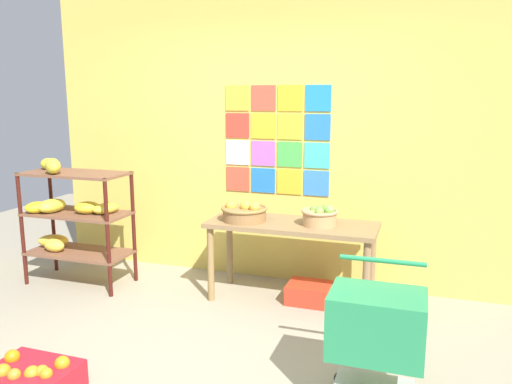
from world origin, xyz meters
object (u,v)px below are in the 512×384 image
produce_crate_under_table (312,293)px  banana_shelf_unit (70,212)px  shopping_cart (376,328)px  fruit_basket_centre (320,216)px  display_table (292,234)px  fruit_basket_right (244,212)px  orange_crate_foreground (33,378)px

produce_crate_under_table → banana_shelf_unit: bearing=-173.7°
produce_crate_under_table → shopping_cart: 1.54m
fruit_basket_centre → produce_crate_under_table: bearing=161.8°
banana_shelf_unit → shopping_cart: (2.95, -1.09, -0.23)m
display_table → fruit_basket_centre: 0.30m
display_table → shopping_cart: size_ratio=1.77×
banana_shelf_unit → fruit_basket_centre: (2.35, 0.23, 0.08)m
produce_crate_under_table → fruit_basket_right: bearing=-173.7°
fruit_basket_right → display_table: bearing=8.0°
banana_shelf_unit → shopping_cart: 3.15m
banana_shelf_unit → produce_crate_under_table: bearing=6.3°
orange_crate_foreground → shopping_cart: shopping_cart is taller
display_table → orange_crate_foreground: size_ratio=2.86×
fruit_basket_right → fruit_basket_centre: bearing=4.0°
produce_crate_under_table → orange_crate_foreground: size_ratio=0.83×
display_table → produce_crate_under_table: bearing=2.4°
display_table → orange_crate_foreground: display_table is taller
banana_shelf_unit → produce_crate_under_table: (2.29, 0.25, -0.62)m
produce_crate_under_table → shopping_cart: bearing=-63.7°
produce_crate_under_table → shopping_cart: (0.66, -1.34, 0.39)m
fruit_basket_centre → orange_crate_foreground: bearing=-126.2°
fruit_basket_right → orange_crate_foreground: (-0.71, -1.82, -0.69)m
fruit_basket_right → shopping_cart: (1.26, -1.27, -0.31)m
fruit_basket_centre → shopping_cart: 1.48m
fruit_basket_right → fruit_basket_centre: 0.66m
banana_shelf_unit → fruit_basket_right: 1.70m
display_table → fruit_basket_centre: fruit_basket_centre is taller
banana_shelf_unit → display_table: size_ratio=0.84×
orange_crate_foreground → shopping_cart: 2.08m
fruit_basket_right → fruit_basket_centre: size_ratio=1.31×
fruit_basket_centre → orange_crate_foreground: (-1.37, -1.87, -0.69)m
fruit_basket_centre → shopping_cart: (0.60, -1.32, -0.31)m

